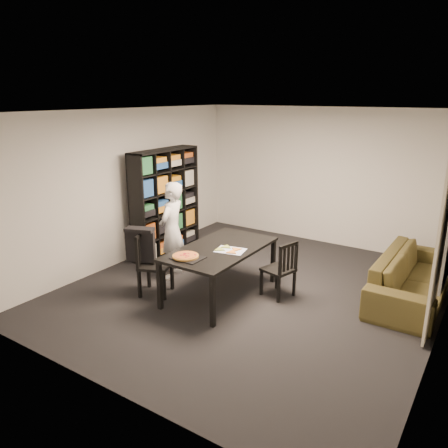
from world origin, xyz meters
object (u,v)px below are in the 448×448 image
Objects in this scene: person at (172,230)px; baking_tray at (188,258)px; chair_left at (149,259)px; sofa at (413,277)px; pepperoni_pizza at (186,256)px; bookshelf at (166,202)px; dining_table at (220,252)px; chair_right at (283,266)px.

person reaches higher than baking_tray.
sofa is at bearing -81.12° from chair_left.
person is 4.39× the size of pepperoni_pizza.
dining_table is at bearing -27.64° from bookshelf.
chair_left is 1.92m from chair_right.
dining_table is 0.60m from baking_tray.
pepperoni_pizza is at bearing -105.57° from dining_table.
dining_table is 2.07× the size of chair_right.
dining_table is at bearing 77.64° from baking_tray.
pepperoni_pizza is (-0.95, -1.00, 0.27)m from chair_right.
sofa is (2.52, 2.01, -0.43)m from pepperoni_pizza.
chair_right is at bearing -11.71° from bookshelf.
chair_left is at bearing -57.66° from bookshelf.
baking_tray is (0.76, -0.06, 0.20)m from chair_left.
chair_right is 0.38× the size of sofa.
bookshelf is 1.09× the size of dining_table.
person is (0.81, -0.81, -0.18)m from bookshelf.
bookshelf reaches higher than chair_left.
chair_left is at bearing -1.85° from person.
pepperoni_pizza reaches higher than dining_table.
bookshelf reaches higher than sofa.
person reaches higher than chair_right.
pepperoni_pizza is (0.84, -0.73, -0.02)m from person.
chair_left is 0.42× the size of sofa.
baking_tray is at bearing 128.80° from sofa.
chair_left reaches higher than sofa.
chair_right is 1.37m from baking_tray.
chair_left is (0.93, -1.47, -0.42)m from bookshelf.
dining_table is at bearing 121.02° from sofa.
pepperoni_pizza is 3.25m from sofa.
bookshelf is 0.86× the size of sofa.
baking_tray is at bearing -102.36° from dining_table.
chair_right is 2.40× the size of pepperoni_pizza.
dining_table is at bearing 69.89° from person.
sofa is (3.37, 1.28, -0.45)m from person.
pepperoni_pizza is at bearing -28.43° from chair_right.
baking_tray reaches higher than sofa.
person is (-1.00, 0.14, 0.11)m from dining_table.
chair_left reaches higher than dining_table.
chair_left is at bearing -149.68° from dining_table.
pepperoni_pizza reaches higher than sofa.
chair_left is 0.79m from baking_tray.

